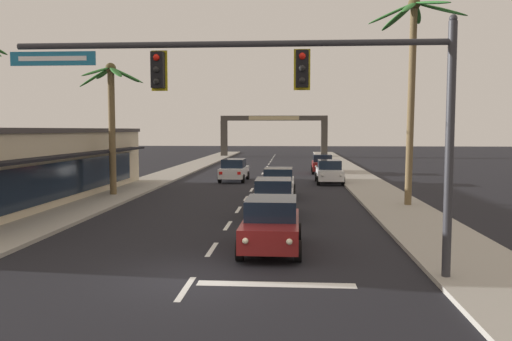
# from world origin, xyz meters

# --- Properties ---
(ground_plane) EXTENTS (220.00, 220.00, 0.00)m
(ground_plane) POSITION_xyz_m (0.00, 0.00, 0.00)
(ground_plane) COLOR black
(sidewalk_right) EXTENTS (3.20, 110.00, 0.14)m
(sidewalk_right) POSITION_xyz_m (7.80, 20.00, 0.07)
(sidewalk_right) COLOR #9E998E
(sidewalk_right) RESTS_ON ground
(sidewalk_left) EXTENTS (3.20, 110.00, 0.14)m
(sidewalk_left) POSITION_xyz_m (-7.80, 20.00, 0.07)
(sidewalk_left) COLOR #9E998E
(sidewalk_left) RESTS_ON ground
(lane_markings) EXTENTS (4.28, 86.47, 0.01)m
(lane_markings) POSITION_xyz_m (0.46, 19.08, 0.00)
(lane_markings) COLOR silver
(lane_markings) RESTS_ON ground
(traffic_signal_mast) EXTENTS (11.45, 0.41, 6.72)m
(traffic_signal_mast) POSITION_xyz_m (2.84, -0.05, 4.87)
(traffic_signal_mast) COLOR #2D2D33
(traffic_signal_mast) RESTS_ON ground
(sedan_lead_at_stop_bar) EXTENTS (1.99, 4.47, 1.68)m
(sedan_lead_at_stop_bar) POSITION_xyz_m (1.93, 3.18, 0.85)
(sedan_lead_at_stop_bar) COLOR maroon
(sedan_lead_at_stop_bar) RESTS_ON ground
(sedan_third_in_queue) EXTENTS (1.97, 4.46, 1.68)m
(sedan_third_in_queue) POSITION_xyz_m (1.77, 9.80, 0.85)
(sedan_third_in_queue) COLOR silver
(sedan_third_in_queue) RESTS_ON ground
(sedan_fifth_in_queue) EXTENTS (1.98, 4.46, 1.68)m
(sedan_fifth_in_queue) POSITION_xyz_m (1.82, 16.41, 0.85)
(sedan_fifth_in_queue) COLOR silver
(sedan_fifth_in_queue) RESTS_ON ground
(sedan_oncoming_far) EXTENTS (2.07, 4.50, 1.68)m
(sedan_oncoming_far) POSITION_xyz_m (-1.76, 25.63, 0.85)
(sedan_oncoming_far) COLOR silver
(sedan_oncoming_far) RESTS_ON ground
(sedan_parked_nearest_kerb) EXTENTS (2.00, 4.47, 1.68)m
(sedan_parked_nearest_kerb) POSITION_xyz_m (5.30, 33.26, 0.85)
(sedan_parked_nearest_kerb) COLOR maroon
(sedan_parked_nearest_kerb) RESTS_ON ground
(sedan_parked_mid_kerb) EXTENTS (1.95, 4.45, 1.68)m
(sedan_parked_mid_kerb) POSITION_xyz_m (5.31, 24.52, 0.85)
(sedan_parked_mid_kerb) COLOR silver
(sedan_parked_mid_kerb) RESTS_ON ground
(palm_left_second) EXTENTS (3.70, 3.49, 7.69)m
(palm_left_second) POSITION_xyz_m (-7.77, 16.04, 5.26)
(palm_left_second) COLOR brown
(palm_left_second) RESTS_ON ground
(palm_right_second) EXTENTS (4.81, 4.85, 10.29)m
(palm_right_second) POSITION_xyz_m (8.46, 12.90, 7.25)
(palm_right_second) COLOR brown
(palm_right_second) RESTS_ON ground
(storefront_strip_left) EXTENTS (7.84, 23.81, 3.96)m
(storefront_strip_left) POSITION_xyz_m (-12.19, 12.94, 1.99)
(storefront_strip_left) COLOR beige
(storefront_strip_left) RESTS_ON ground
(town_gateway_arch) EXTENTS (15.30, 0.90, 5.88)m
(town_gateway_arch) POSITION_xyz_m (0.00, 61.60, 3.90)
(town_gateway_arch) COLOR #423D38
(town_gateway_arch) RESTS_ON ground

